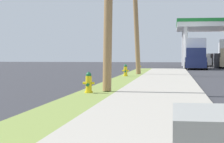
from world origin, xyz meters
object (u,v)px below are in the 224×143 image
at_px(utility_pole_background, 135,6).
at_px(car_white_by_near_pump, 204,61).
at_px(fire_hydrant_fourth, 139,67).
at_px(truck_navy_at_far_bay, 196,54).
at_px(fire_hydrant_second, 89,84).
at_px(fire_hydrant_third, 125,71).

xyz_separation_m(utility_pole_background, car_white_by_near_pump, (6.38, 24.63, -4.14)).
bearing_deg(car_white_by_near_pump, fire_hydrant_fourth, -110.14).
bearing_deg(car_white_by_near_pump, utility_pole_background, -104.51).
relative_size(fire_hydrant_fourth, utility_pole_background, 0.08).
bearing_deg(truck_navy_at_far_bay, utility_pole_background, -109.26).
xyz_separation_m(fire_hydrant_fourth, car_white_by_near_pump, (6.67, 18.19, 0.28)).
distance_m(fire_hydrant_second, fire_hydrant_third, 11.71).
height_order(fire_hydrant_second, car_white_by_near_pump, car_white_by_near_pump).
bearing_deg(fire_hydrant_fourth, car_white_by_near_pump, 69.86).
height_order(fire_hydrant_third, fire_hydrant_fourth, same).
relative_size(fire_hydrant_third, car_white_by_near_pump, 0.16).
bearing_deg(utility_pole_background, fire_hydrant_fourth, 92.60).
height_order(fire_hydrant_second, utility_pole_background, utility_pole_background).
bearing_deg(fire_hydrant_second, utility_pole_background, 88.76).
bearing_deg(fire_hydrant_second, fire_hydrant_fourth, 89.93).
height_order(fire_hydrant_fourth, car_white_by_near_pump, car_white_by_near_pump).
bearing_deg(truck_navy_at_far_bay, fire_hydrant_third, -106.99).
bearing_deg(fire_hydrant_third, fire_hydrant_second, -89.91).
distance_m(car_white_by_near_pump, truck_navy_at_far_bay, 10.82).
height_order(fire_hydrant_second, fire_hydrant_third, same).
height_order(fire_hydrant_second, truck_navy_at_far_bay, truck_navy_at_far_bay).
distance_m(fire_hydrant_second, truck_navy_at_far_bay, 29.25).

